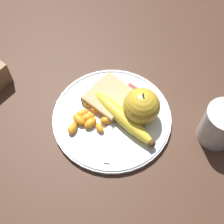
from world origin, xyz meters
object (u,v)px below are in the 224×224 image
at_px(apple, 141,106).
at_px(jam_packet, 131,96).
at_px(bread_slice, 110,97).
at_px(plate, 112,117).
at_px(banana, 123,118).
at_px(juice_glass, 220,126).
at_px(fork, 111,117).

distance_m(apple, jam_packet, 0.06).
distance_m(apple, bread_slice, 0.09).
height_order(plate, banana, banana).
xyz_separation_m(plate, bread_slice, (0.03, 0.03, 0.02)).
relative_size(juice_glass, apple, 1.05).
xyz_separation_m(fork, jam_packet, (0.07, -0.00, 0.01)).
bearing_deg(banana, fork, 108.73).
height_order(juice_glass, banana, juice_glass).
distance_m(apple, banana, 0.05).
height_order(plate, apple, apple).
bearing_deg(jam_packet, bread_slice, 133.70).
bearing_deg(juice_glass, bread_slice, 108.94).
bearing_deg(plate, banana, -78.19).
xyz_separation_m(juice_glass, banana, (-0.11, 0.18, -0.02)).
bearing_deg(bread_slice, juice_glass, -71.06).
xyz_separation_m(banana, fork, (-0.01, 0.03, -0.01)).
relative_size(fork, jam_packet, 3.81).
bearing_deg(apple, fork, 132.96).
height_order(apple, banana, apple).
height_order(bread_slice, jam_packet, same).
relative_size(plate, apple, 3.00).
relative_size(plate, banana, 1.41).
bearing_deg(plate, apple, -49.21).
bearing_deg(plate, bread_slice, 45.88).
xyz_separation_m(apple, bread_slice, (-0.01, 0.08, -0.03)).
bearing_deg(plate, fork, 176.00).
bearing_deg(apple, banana, 148.92).
bearing_deg(juice_glass, fork, 119.81).
bearing_deg(juice_glass, jam_packet, 103.14).
relative_size(apple, fork, 0.54).
height_order(fork, jam_packet, jam_packet).
bearing_deg(fork, plate, -38.48).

